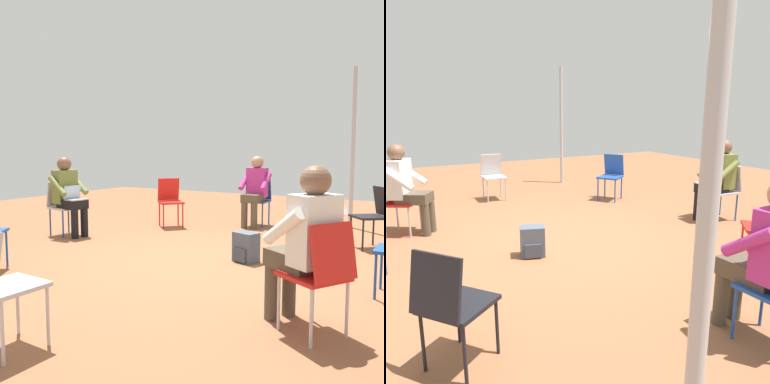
# 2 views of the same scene
# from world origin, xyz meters

# --- Properties ---
(ground_plane) EXTENTS (15.20, 15.20, 0.00)m
(ground_plane) POSITION_xyz_m (0.00, 0.00, 0.00)
(ground_plane) COLOR brown
(chair_west) EXTENTS (0.48, 0.45, 0.85)m
(chair_west) POSITION_xyz_m (-2.61, 0.26, 0.50)
(chair_west) COLOR #B7B7BC
(chair_west) RESTS_ON ground
(chair_northeast) EXTENTS (0.58, 0.58, 0.85)m
(chair_northeast) POSITION_xyz_m (1.79, 1.81, 0.50)
(chair_northeast) COLOR black
(chair_northeast) RESTS_ON ground
(chair_south) EXTENTS (0.41, 0.45, 0.85)m
(chair_south) POSITION_xyz_m (0.17, -2.76, 0.50)
(chair_south) COLOR #B7B7BC
(chair_south) RESTS_ON ground
(chair_southeast) EXTENTS (0.57, 0.56, 0.85)m
(chair_southeast) POSITION_xyz_m (1.91, -1.42, 0.50)
(chair_southeast) COLOR red
(chair_southeast) RESTS_ON ground
(chair_southwest) EXTENTS (0.58, 0.57, 0.85)m
(chair_southwest) POSITION_xyz_m (-1.80, -1.67, 0.50)
(chair_southwest) COLOR #1E4799
(chair_southwest) RESTS_ON ground
(person_with_laptop) EXTENTS (0.56, 0.54, 1.24)m
(person_with_laptop) POSITION_xyz_m (-2.44, 0.24, 0.69)
(person_with_laptop) COLOR black
(person_with_laptop) RESTS_ON ground
(person_in_magenta) EXTENTS (0.50, 0.53, 1.24)m
(person_in_magenta) POSITION_xyz_m (-0.28, 2.55, 0.69)
(person_in_magenta) COLOR #4C4233
(person_in_magenta) RESTS_ON ground
(person_in_white) EXTENTS (0.63, 0.62, 1.24)m
(person_in_white) POSITION_xyz_m (1.76, -1.34, 0.69)
(person_in_white) COLOR #4C4233
(person_in_white) RESTS_ON ground
(backpack_near_laptop_user) EXTENTS (0.33, 0.30, 0.36)m
(backpack_near_laptop_user) POSITION_xyz_m (0.59, 0.23, 0.16)
(backpack_near_laptop_user) COLOR #475160
(backpack_near_laptop_user) RESTS_ON ground
(tent_pole_near) EXTENTS (0.07, 0.07, 2.75)m
(tent_pole_near) POSITION_xyz_m (1.19, 3.29, 1.37)
(tent_pole_near) COLOR #B2B2B7
(tent_pole_near) RESTS_ON ground
(tent_pole_far) EXTENTS (0.07, 0.07, 2.59)m
(tent_pole_far) POSITION_xyz_m (-1.69, -3.57, 1.30)
(tent_pole_far) COLOR #B2B2B7
(tent_pole_far) RESTS_ON ground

